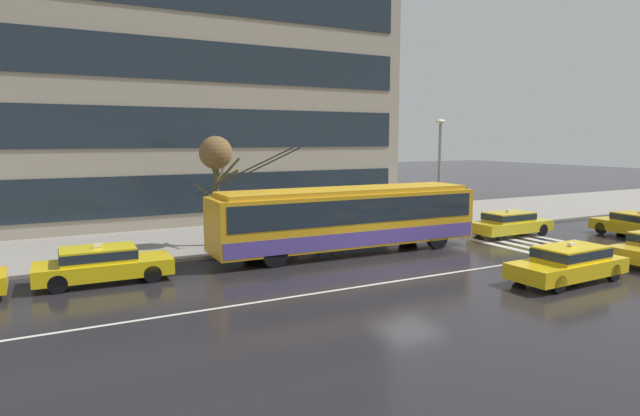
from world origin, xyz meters
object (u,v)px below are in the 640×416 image
Objects in this scene: taxi_oncoming_near at (569,262)px; bus_shelter at (287,203)px; pedestrian_waiting_by_pole at (260,219)px; taxi_cross_traffic at (638,224)px; trolleybus at (347,217)px; taxi_queued_behind_bus at (102,263)px; street_tree_bare at (216,157)px; street_lamp at (439,164)px; taxi_ahead_of_bus at (510,223)px; pedestrian_approaching_curb at (320,207)px; pedestrian_walking_past at (331,206)px; pedestrian_at_shelter at (343,203)px.

bus_shelter reaches higher than taxi_oncoming_near.
taxi_cross_traffic is at bearing -24.69° from pedestrian_waiting_by_pole.
trolleybus reaches higher than taxi_queued_behind_bus.
street_tree_bare reaches higher than pedestrian_waiting_by_pole.
street_lamp reaches higher than bus_shelter.
street_lamp is (8.87, -0.58, 1.72)m from bus_shelter.
street_lamp reaches higher than street_tree_bare.
taxi_ahead_of_bus is (9.62, -0.45, -0.89)m from trolleybus.
trolleybus is 6.42× the size of pedestrian_approaching_curb.
pedestrian_walking_past is at bearing -13.41° from pedestrian_waiting_by_pole.
taxi_oncoming_near is at bearing -51.18° from street_tree_bare.
bus_shelter is at bearing -168.64° from pedestrian_at_shelter.
pedestrian_approaching_curb reaches higher than taxi_oncoming_near.
pedestrian_walking_past is at bearing 37.42° from pedestrian_approaching_curb.
bus_shelter is 0.65× the size of street_lamp.
taxi_queued_behind_bus is at bearing 171.79° from taxi_cross_traffic.
pedestrian_approaching_curb is at bearing 113.52° from taxi_oncoming_near.
pedestrian_at_shelter is at bearing 149.41° from taxi_cross_traffic.
street_tree_bare is at bearing 142.73° from trolleybus.
taxi_cross_traffic is 16.46m from pedestrian_approaching_curb.
trolleybus is 4.31m from pedestrian_at_shelter.
pedestrian_at_shelter is (3.58, 0.72, -0.26)m from bus_shelter.
bus_shelter is at bearing 116.92° from trolleybus.
taxi_cross_traffic is at bearing 20.53° from taxi_oncoming_near.
street_tree_bare is at bearing 174.55° from street_lamp.
street_lamp is (7.30, 2.51, 2.12)m from trolleybus.
bus_shelter is (8.65, 3.35, 1.29)m from taxi_queued_behind_bus.
pedestrian_approaching_curb is (-9.68, 2.98, 1.05)m from taxi_ahead_of_bus.
pedestrian_waiting_by_pole reaches higher than taxi_ahead_of_bus.
taxi_oncoming_near is 11.38m from pedestrian_approaching_curb.
taxi_oncoming_near is 2.35× the size of pedestrian_approaching_curb.
taxi_cross_traffic is 15.18m from pedestrian_at_shelter.
pedestrian_walking_past is at bearing 156.30° from taxi_ahead_of_bus.
taxi_ahead_of_bus is at bearing -29.23° from pedestrian_at_shelter.
pedestrian_at_shelter is 7.28m from street_tree_bare.
trolleybus is 2.53× the size of street_tree_bare.
taxi_queued_behind_bus is (-14.68, 7.61, 0.00)m from taxi_oncoming_near.
trolleybus is at bearing -63.08° from bus_shelter.
street_lamp is at bearing 19.00° from trolleybus.
trolleybus reaches higher than taxi_oncoming_near.
taxi_oncoming_near is at bearing -78.14° from pedestrian_at_shelter.
taxi_queued_behind_bus is at bearing -161.61° from pedestrian_at_shelter.
taxi_oncoming_near is (4.46, -7.87, -0.89)m from trolleybus.
pedestrian_at_shelter is at bearing 11.36° from bus_shelter.
street_lamp reaches higher than taxi_queued_behind_bus.
bus_shelter is 1.67m from pedestrian_waiting_by_pole.
taxi_ahead_of_bus is at bearing -52.02° from street_lamp.
taxi_oncoming_near and taxi_ahead_of_bus have the same top height.
pedestrian_approaching_curb reaches higher than taxi_queued_behind_bus.
taxi_oncoming_near is 9.03m from taxi_ahead_of_bus.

